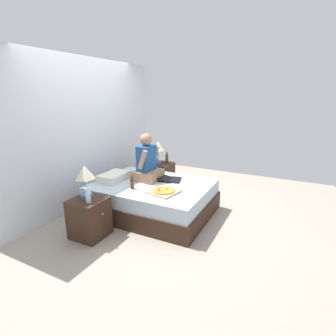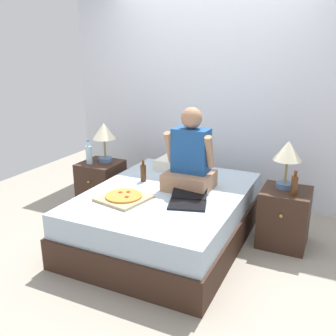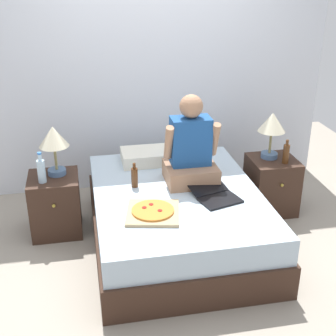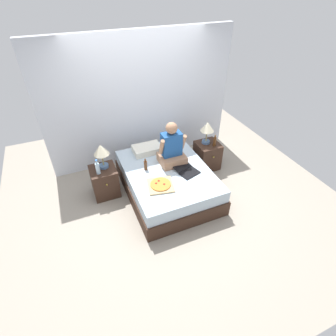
{
  "view_description": "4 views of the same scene",
  "coord_description": "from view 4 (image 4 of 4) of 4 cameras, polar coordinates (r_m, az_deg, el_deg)",
  "views": [
    {
      "loc": [
        -3.46,
        -2.03,
        1.92
      ],
      "look_at": [
        0.11,
        -0.23,
        0.77
      ],
      "focal_mm": 28.0,
      "sensor_mm": 36.0,
      "label": 1
    },
    {
      "loc": [
        1.42,
        -2.99,
        1.79
      ],
      "look_at": [
        0.1,
        -0.19,
        0.8
      ],
      "focal_mm": 40.0,
      "sensor_mm": 36.0,
      "label": 2
    },
    {
      "loc": [
        -0.75,
        -3.46,
        2.31
      ],
      "look_at": [
        -0.08,
        -0.02,
        0.73
      ],
      "focal_mm": 50.0,
      "sensor_mm": 36.0,
      "label": 3
    },
    {
      "loc": [
        -1.38,
        -3.3,
        3.28
      ],
      "look_at": [
        -0.05,
        -0.15,
        0.66
      ],
      "focal_mm": 28.0,
      "sensor_mm": 36.0,
      "label": 4
    }
  ],
  "objects": [
    {
      "name": "laptop",
      "position": [
        4.49,
        4.15,
        -0.58
      ],
      "size": [
        0.42,
        0.49,
        0.07
      ],
      "color": "black",
      "rests_on": "bed"
    },
    {
      "name": "lamp_on_right_nightstand",
      "position": [
        5.05,
        8.54,
        8.57
      ],
      "size": [
        0.26,
        0.26,
        0.45
      ],
      "color": "#4C6B93",
      "rests_on": "nightstand_right"
    },
    {
      "name": "nightstand_right",
      "position": [
        5.34,
        8.5,
        2.74
      ],
      "size": [
        0.44,
        0.47,
        0.55
      ],
      "color": "#382319",
      "rests_on": "ground"
    },
    {
      "name": "beer_bottle_on_bed",
      "position": [
        4.5,
        -4.9,
        0.63
      ],
      "size": [
        0.06,
        0.06,
        0.22
      ],
      "color": "#4C2811",
      "rests_on": "bed"
    },
    {
      "name": "wall_back",
      "position": [
        5.22,
        -5.91,
        14.34
      ],
      "size": [
        3.72,
        0.12,
        2.5
      ],
      "primitive_type": "cube",
      "color": "silver",
      "rests_on": "ground"
    },
    {
      "name": "pillow",
      "position": [
        4.96,
        -4.58,
        4.12
      ],
      "size": [
        0.52,
        0.34,
        0.12
      ],
      "primitive_type": "cube",
      "color": "silver",
      "rests_on": "bed"
    },
    {
      "name": "pizza_box",
      "position": [
        4.19,
        -1.62,
        -3.71
      ],
      "size": [
        0.47,
        0.47,
        0.05
      ],
      "color": "tan",
      "rests_on": "bed"
    },
    {
      "name": "person_seated",
      "position": [
        4.55,
        0.82,
        4.25
      ],
      "size": [
        0.47,
        0.4,
        0.78
      ],
      "color": "#A37556",
      "rests_on": "bed"
    },
    {
      "name": "water_bottle",
      "position": [
        4.46,
        -15.06,
        -0.01
      ],
      "size": [
        0.07,
        0.07,
        0.28
      ],
      "color": "silver",
      "rests_on": "nightstand_left"
    },
    {
      "name": "lamp_on_left_nightstand",
      "position": [
        4.47,
        -14.34,
        3.55
      ],
      "size": [
        0.26,
        0.26,
        0.45
      ],
      "color": "#4C6B93",
      "rests_on": "nightstand_left"
    },
    {
      "name": "bed",
      "position": [
        4.69,
        -0.15,
        -2.83
      ],
      "size": [
        1.43,
        1.88,
        0.5
      ],
      "color": "#382319",
      "rests_on": "ground"
    },
    {
      "name": "nightstand_left",
      "position": [
        4.78,
        -13.6,
        -2.85
      ],
      "size": [
        0.44,
        0.47,
        0.55
      ],
      "color": "#382319",
      "rests_on": "ground"
    },
    {
      "name": "ground_plane",
      "position": [
        4.86,
        -0.15,
        -5.07
      ],
      "size": [
        5.72,
        5.72,
        0.0
      ],
      "primitive_type": "plane",
      "color": "#9E9384"
    },
    {
      "name": "beer_bottle",
      "position": [
        5.11,
        10.12,
        5.73
      ],
      "size": [
        0.06,
        0.06,
        0.23
      ],
      "color": "#512D14",
      "rests_on": "nightstand_right"
    }
  ]
}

